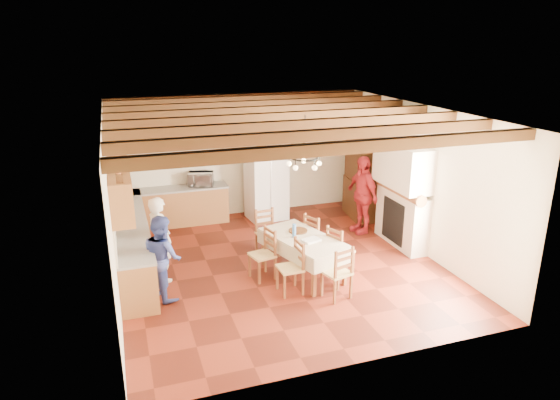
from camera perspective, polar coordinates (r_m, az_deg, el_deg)
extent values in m
cube|color=#4A170E|center=(9.85, 0.00, -7.56)|extent=(6.00, 6.50, 0.02)
cube|color=white|center=(8.96, 0.00, 10.11)|extent=(6.00, 6.50, 0.02)
cube|color=#EAE6C5|center=(12.32, -4.84, 5.14)|extent=(6.00, 0.02, 3.00)
cube|color=#EAE6C5|center=(6.49, 9.26, -7.32)|extent=(6.00, 0.02, 3.00)
cube|color=#EAE6C5|center=(8.86, -18.79, -1.04)|extent=(0.02, 6.50, 3.00)
cube|color=#EAE6C5|center=(10.60, 15.63, 2.36)|extent=(0.02, 6.50, 3.00)
cube|color=brown|center=(10.21, -16.51, -4.69)|extent=(0.60, 4.30, 0.86)
cube|color=brown|center=(12.06, -11.51, -0.75)|extent=(2.30, 0.60, 0.86)
cube|color=gray|center=(10.05, -16.74, -2.32)|extent=(0.62, 4.30, 0.04)
cube|color=gray|center=(11.93, -11.64, 1.30)|extent=(2.34, 0.62, 0.04)
cube|color=silver|center=(9.95, -18.54, -0.76)|extent=(0.03, 4.30, 0.60)
cube|color=silver|center=(12.11, -11.91, 3.12)|extent=(2.30, 0.03, 0.60)
cube|color=brown|center=(9.77, -17.98, 2.94)|extent=(0.35, 4.20, 0.70)
cube|color=black|center=(12.67, 2.02, 7.17)|extent=(0.34, 0.03, 0.42)
cube|color=white|center=(12.08, -1.57, 1.97)|extent=(0.97, 0.83, 1.79)
cube|color=beige|center=(9.22, 2.67, -4.40)|extent=(1.34, 1.91, 0.05)
cube|color=brown|center=(8.63, 3.91, -8.82)|extent=(0.09, 0.09, 0.71)
cube|color=brown|center=(9.06, 7.44, -7.58)|extent=(0.09, 0.09, 0.71)
cube|color=brown|center=(9.75, -1.81, -5.48)|extent=(0.09, 0.09, 0.71)
cube|color=brown|center=(10.13, 1.55, -4.55)|extent=(0.09, 0.09, 0.71)
torus|color=black|center=(8.75, 2.81, 4.82)|extent=(0.47, 0.47, 0.03)
imported|color=silver|center=(9.25, -13.53, -4.38)|extent=(0.59, 0.69, 1.60)
imported|color=#3A499A|center=(8.68, -13.27, -6.36)|extent=(0.79, 0.87, 1.47)
imported|color=red|center=(11.35, 9.36, 0.62)|extent=(0.55, 1.08, 1.78)
imported|color=silver|center=(11.95, -9.03, 2.38)|extent=(0.66, 0.53, 0.32)
imported|color=#391A0F|center=(11.80, -2.16, 6.85)|extent=(0.38, 0.38, 0.32)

